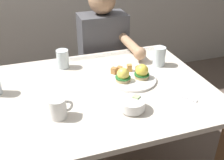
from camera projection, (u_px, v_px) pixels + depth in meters
name	position (u px, v px, depth m)	size (l,w,h in m)	color
dining_table	(98.00, 106.00, 1.47)	(1.20, 0.90, 0.74)	silver
eggs_benedict_plate	(132.00, 76.00, 1.48)	(0.27, 0.27, 0.09)	white
fruit_bowl	(133.00, 105.00, 1.24)	(0.12, 0.12, 0.06)	white
coffee_mug	(58.00, 107.00, 1.18)	(0.11, 0.08, 0.09)	white
fork	(184.00, 97.00, 1.34)	(0.11, 0.13, 0.00)	silver
water_glass_near	(159.00, 57.00, 1.64)	(0.07, 0.07, 0.12)	silver
water_glass_extra	(63.00, 60.00, 1.61)	(0.07, 0.07, 0.11)	silver
diner_person	(105.00, 55.00, 2.02)	(0.34, 0.54, 1.14)	#33333D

